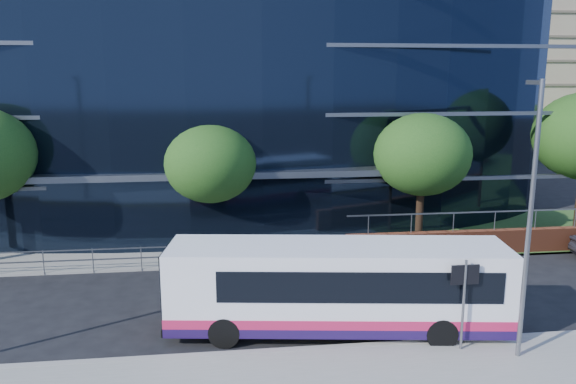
{
  "coord_description": "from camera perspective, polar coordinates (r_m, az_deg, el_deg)",
  "views": [
    {
      "loc": [
        -2.58,
        -16.44,
        8.25
      ],
      "look_at": [
        0.44,
        8.0,
        3.1
      ],
      "focal_mm": 35.0,
      "sensor_mm": 36.0,
      "label": 1
    }
  ],
  "objects": [
    {
      "name": "ground",
      "position": [
        18.57,
        1.74,
        -14.57
      ],
      "size": [
        200.0,
        200.0,
        0.0
      ],
      "primitive_type": "plane",
      "color": "black",
      "rests_on": "ground"
    },
    {
      "name": "kerb",
      "position": [
        17.66,
        2.26,
        -15.76
      ],
      "size": [
        80.0,
        0.25,
        0.16
      ],
      "primitive_type": "cube",
      "color": "gray",
      "rests_on": "ground"
    },
    {
      "name": "yellow_line_outer",
      "position": [
        17.87,
        2.15,
        -15.68
      ],
      "size": [
        80.0,
        0.08,
        0.01
      ],
      "primitive_type": "cube",
      "color": "gold",
      "rests_on": "ground"
    },
    {
      "name": "yellow_line_inner",
      "position": [
        18.0,
        2.07,
        -15.46
      ],
      "size": [
        80.0,
        0.08,
        0.01
      ],
      "primitive_type": "cube",
      "color": "gold",
      "rests_on": "ground"
    },
    {
      "name": "far_forecourt",
      "position": [
        28.84,
        -13.61,
        -5.05
      ],
      "size": [
        50.0,
        8.0,
        0.1
      ],
      "primitive_type": "cube",
      "color": "gray",
      "rests_on": "ground"
    },
    {
      "name": "glass_office",
      "position": [
        37.32,
        -9.41,
        11.27
      ],
      "size": [
        44.0,
        23.1,
        16.0
      ],
      "color": "black",
      "rests_on": "ground"
    },
    {
      "name": "guard_railings",
      "position": [
        25.18,
        -19.24,
        -6.04
      ],
      "size": [
        24.0,
        0.05,
        1.1
      ],
      "color": "slate",
      "rests_on": "ground"
    },
    {
      "name": "apartment_block",
      "position": [
        81.42,
        18.6,
        13.23
      ],
      "size": [
        60.0,
        42.0,
        30.0
      ],
      "color": "#2D511E",
      "rests_on": "ground"
    },
    {
      "name": "street_sign",
      "position": [
        17.55,
        17.49,
        -9.1
      ],
      "size": [
        0.85,
        0.09,
        2.8
      ],
      "color": "slate",
      "rests_on": "pavement_near"
    },
    {
      "name": "tree_far_b",
      "position": [
        26.25,
        -7.88,
        2.85
      ],
      "size": [
        4.29,
        4.29,
        6.05
      ],
      "color": "black",
      "rests_on": "ground"
    },
    {
      "name": "tree_far_c",
      "position": [
        27.44,
        13.49,
        3.7
      ],
      "size": [
        4.62,
        4.62,
        6.51
      ],
      "color": "black",
      "rests_on": "ground"
    },
    {
      "name": "tree_dist_e",
      "position": [
        62.5,
        18.31,
        7.81
      ],
      "size": [
        4.62,
        4.62,
        6.51
      ],
      "color": "black",
      "rests_on": "ground"
    },
    {
      "name": "streetlight_east",
      "position": [
        17.08,
        23.36,
        -2.07
      ],
      "size": [
        0.15,
        0.77,
        8.0
      ],
      "color": "slate",
      "rests_on": "pavement_near"
    },
    {
      "name": "city_bus",
      "position": [
        18.4,
        5.3,
        -9.57
      ],
      "size": [
        11.11,
        3.94,
        2.94
      ],
      "rotation": [
        0.0,
        0.0,
        -0.14
      ],
      "color": "white",
      "rests_on": "ground"
    }
  ]
}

